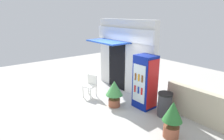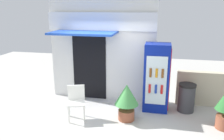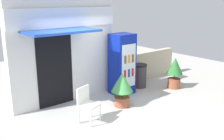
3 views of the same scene
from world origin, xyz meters
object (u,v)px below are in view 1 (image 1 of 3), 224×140
Objects in this scene: drink_cooler at (145,82)px; plastic_chair at (91,84)px; potted_plant_near_shop at (114,91)px; trash_bin at (165,104)px; potted_plant_curbside at (172,117)px.

drink_cooler is 2.16× the size of plastic_chair.
drink_cooler is at bearing 48.31° from potted_plant_near_shop.
potted_plant_near_shop is 1.81m from trash_bin.
drink_cooler is 1.15m from potted_plant_near_shop.
drink_cooler is 1.97× the size of potted_plant_near_shop.
potted_plant_near_shop reaches higher than trash_bin.
plastic_chair is at bearing -176.46° from potted_plant_curbside.
plastic_chair is (-2.03, -0.99, -0.44)m from drink_cooler.
trash_bin is (1.57, 0.87, -0.19)m from potted_plant_near_shop.
trash_bin is at bearing 28.82° from potted_plant_near_shop.
trash_bin is at bearing 136.11° from potted_plant_curbside.
potted_plant_near_shop is (-0.72, -0.81, -0.36)m from drink_cooler.
drink_cooler is 2.30m from plastic_chair.
drink_cooler is at bearing 25.94° from plastic_chair.
plastic_chair is at bearing -172.30° from potted_plant_near_shop.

